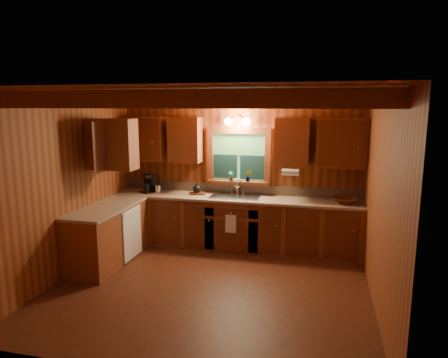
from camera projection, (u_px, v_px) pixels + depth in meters
name	position (u px, v px, depth m)	size (l,w,h in m)	color
room	(209.00, 193.00, 5.27)	(4.20, 4.20, 4.20)	#4F2413
ceiling_beams	(209.00, 100.00, 5.05)	(4.20, 2.54, 0.18)	brown
base_cabinets	(202.00, 227.00, 6.76)	(4.20, 2.22, 0.86)	brown
countertop	(203.00, 201.00, 6.69)	(4.20, 2.24, 0.04)	tan
backsplash	(239.00, 189.00, 7.12)	(4.20, 0.02, 0.16)	#9F856B
dishwasher_panel	(132.00, 233.00, 6.42)	(0.02, 0.60, 0.80)	white
upper_cabinets	(200.00, 142.00, 6.66)	(4.19, 1.77, 0.78)	brown
window	(239.00, 158.00, 7.01)	(1.12, 0.08, 1.00)	brown
window_sill	(238.00, 182.00, 7.04)	(1.06, 0.14, 0.04)	brown
wall_sconce	(237.00, 121.00, 6.78)	(0.45, 0.21, 0.17)	black
paper_towel_roll	(290.00, 172.00, 6.50)	(0.11, 0.11, 0.27)	white
dish_towel	(231.00, 224.00, 6.61)	(0.18, 0.01, 0.30)	white
sink	(235.00, 199.00, 6.88)	(0.82, 0.48, 0.43)	silver
coffee_maker	(148.00, 183.00, 7.21)	(0.18, 0.23, 0.32)	black
utensil_crock	(158.00, 188.00, 7.18)	(0.11, 0.11, 0.32)	silver
cutting_board	(197.00, 193.00, 7.08)	(0.27, 0.19, 0.02)	#532411
teakettle	(197.00, 189.00, 7.06)	(0.14, 0.14, 0.18)	black
wicker_basket	(345.00, 200.00, 6.40)	(0.39, 0.39, 0.10)	#48230C
potted_plant_left	(231.00, 176.00, 7.01)	(0.09, 0.06, 0.17)	#532411
potted_plant_right	(248.00, 176.00, 6.95)	(0.10, 0.08, 0.19)	#532411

